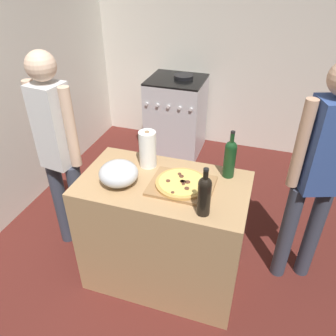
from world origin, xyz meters
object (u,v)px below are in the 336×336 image
paper_towel_roll (148,149)px  wine_bottle_green (230,157)px  pizza (182,183)px  mixing_bowl (119,173)px  person_in_stripes (58,148)px  wine_bottle_dark (204,194)px  stove (176,116)px  person_in_red (319,171)px

paper_towel_roll → wine_bottle_green: 0.55m
pizza → mixing_bowl: (-0.39, -0.09, 0.05)m
paper_towel_roll → wine_bottle_green: bearing=4.4°
person_in_stripes → pizza: bearing=-6.7°
pizza → wine_bottle_dark: wine_bottle_dark is taller
pizza → wine_bottle_dark: (0.18, -0.20, 0.10)m
stove → person_in_stripes: (-0.35, -1.84, 0.48)m
paper_towel_roll → wine_bottle_green: (0.55, 0.04, 0.01)m
person_in_stripes → person_in_red: size_ratio=0.98×
wine_bottle_dark → stove: size_ratio=0.31×
paper_towel_roll → person_in_stripes: person_in_stripes is taller
wine_bottle_green → person_in_red: 0.58m
wine_bottle_dark → wine_bottle_green: 0.43m
wine_bottle_dark → stove: bearing=110.3°
wine_bottle_green → stove: (-0.87, 1.74, -0.58)m
person_in_red → pizza: bearing=-156.9°
pizza → person_in_stripes: bearing=173.3°
wine_bottle_green → stove: 2.03m
person_in_red → mixing_bowl: bearing=-160.2°
person_in_stripes → person_in_red: bearing=7.4°
paper_towel_roll → person_in_red: person_in_red is taller
mixing_bowl → wine_bottle_dark: (0.57, -0.12, 0.06)m
stove → person_in_red: bearing=-48.4°
mixing_bowl → person_in_red: person_in_red is taller
wine_bottle_green → stove: wine_bottle_green is taller
wine_bottle_dark → mixing_bowl: bearing=168.6°
stove → person_in_stripes: person_in_stripes is taller
wine_bottle_dark → person_in_red: size_ratio=0.18×
paper_towel_roll → stove: size_ratio=0.27×
paper_towel_roll → person_in_stripes: 0.68m
paper_towel_roll → wine_bottle_dark: 0.61m
mixing_bowl → person_in_stripes: bearing=160.9°
mixing_bowl → wine_bottle_green: (0.65, 0.30, 0.06)m
pizza → person_in_red: 0.89m
mixing_bowl → paper_towel_roll: size_ratio=0.96×
person_in_stripes → wine_bottle_green: bearing=4.8°
pizza → wine_bottle_green: bearing=40.1°
stove → person_in_red: 2.21m
paper_towel_roll → person_in_stripes: size_ratio=0.16×
wine_bottle_dark → person_in_red: (0.63, 0.55, -0.07)m
wine_bottle_dark → stove: (-0.80, 2.16, -0.57)m
pizza → mixing_bowl: mixing_bowl is taller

